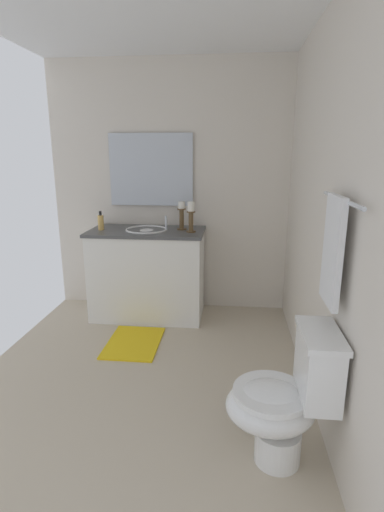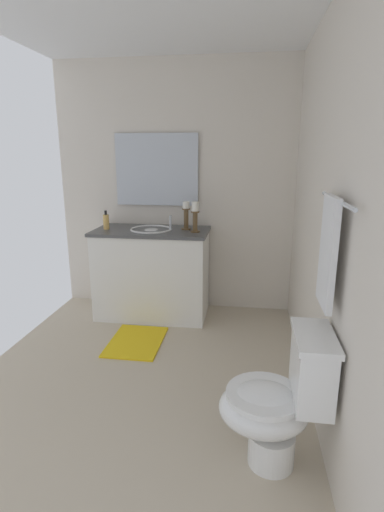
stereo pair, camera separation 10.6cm
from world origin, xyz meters
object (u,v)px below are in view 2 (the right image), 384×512
Objects in this scene: candle_holder_short at (186,215)px; soap_bottle at (106,222)px; bath_mat at (136,342)px; towel_bar at (337,200)px; towel_near_vanity at (328,252)px; toilet at (278,402)px; mirror at (157,170)px; candle_holder_tall at (195,216)px; sink_basin at (151,234)px; vanity_cabinet at (152,273)px.

candle_holder_short reaches higher than soap_bottle.
soap_bottle is at bearing -143.68° from bath_mat.
towel_bar is 0.25m from towel_near_vanity.
soap_bottle is 2.42m from toilet.
mirror is 0.67m from candle_holder_tall.
candle_holder_tall reaches higher than soap_bottle.
towel_near_vanity is (1.75, 0.97, 0.11)m from candle_holder_short.
towel_near_vanity reaches higher than towel_bar.
sink_basin is 0.45m from soap_bottle.
towel_near_vanity reaches higher than vanity_cabinet.
soap_bottle is at bearing -133.32° from towel_bar.
candle_holder_short is at bearing 100.44° from sink_basin.
bath_mat is at bearing -25.68° from candle_holder_short.
towel_near_vanity is (0.00, -0.02, -0.25)m from towel_bar.
soap_bottle is 0.24× the size of toilet.
vanity_cabinet is at bearing -149.00° from toilet.
toilet is at bearing -58.63° from towel_bar.
candle_holder_short is at bearing 154.32° from bath_mat.
vanity_cabinet is 0.72m from candle_holder_tall.
candle_holder_tall is 1.86m from towel_near_vanity.
soap_bottle is 2.40m from towel_near_vanity.
mirror is 1.54× the size of towel_near_vanity.
mirror is 1.11× the size of toilet.
bath_mat is at bearing -0.09° from sink_basin.
toilet is 1.13× the size of towel_bar.
vanity_cabinet is 0.66m from candle_holder_short.
bath_mat is at bearing 0.00° from vanity_cabinet.
vanity_cabinet is 1.66× the size of towel_bar.
mirror is at bearing -123.65° from candle_holder_short.
sink_basin is at bearing -96.56° from candle_holder_tall.
candle_holder_tall is 1.24m from bath_mat.
towel_bar reaches higher than candle_holder_short.
mirror is 2.59m from toilet.
sink_basin is 0.47m from candle_holder_tall.
soap_bottle is at bearing -90.77° from candle_holder_tall.
sink_basin is 2.15m from towel_near_vanity.
candle_holder_tall reaches higher than candle_holder_short.
towel_bar is at bearing 28.42° from candle_holder_tall.
vanity_cabinet is 1.84× the size of bath_mat.
candle_holder_tall reaches higher than bath_mat.
towel_near_vanity is (1.97, 1.30, -0.30)m from mirror.
vanity_cabinet is 0.67m from soap_bottle.
towel_near_vanity is (1.69, 1.30, 0.29)m from sink_basin.
vanity_cabinet is at bearing -79.59° from candle_holder_short.
candle_holder_short is 2.00m from towel_near_vanity.
soap_bottle is at bearing -139.45° from toilet.
mirror reaches higher than toilet.
soap_bottle reaches higher than toilet.
mirror is at bearing -179.80° from sink_basin.
candle_holder_tall is at bearing -159.47° from toilet.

